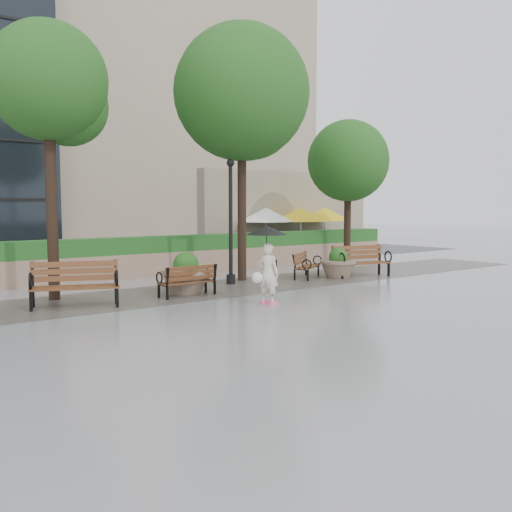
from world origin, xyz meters
TOP-DOWN VIEW (x-y plane):
  - ground at (0.00, 0.00)m, footprint 100.00×100.00m
  - cobble_strip at (0.00, 3.00)m, footprint 28.00×3.20m
  - hedge_wall at (0.00, 7.00)m, footprint 24.00×0.80m
  - cafe_wall at (9.50, 10.00)m, footprint 10.00×0.60m
  - cafe_hedge at (9.00, 7.80)m, footprint 8.00×0.50m
  - asphalt_street at (0.00, 11.00)m, footprint 40.00×7.00m
  - bldg_stone at (10.00, 23.00)m, footprint 18.00×10.00m
  - bench_1 at (-3.82, 2.49)m, footprint 2.14×1.47m
  - bench_2 at (-0.85, 2.31)m, footprint 1.56×0.64m
  - bench_3 at (4.29, 3.18)m, footprint 1.64×1.36m
  - bench_4 at (5.98, 2.29)m, footprint 2.07×1.24m
  - planter_left at (-0.62, 2.76)m, footprint 1.37×1.37m
  - planter_right at (5.18, 2.60)m, footprint 1.21×1.21m
  - lamppost at (1.46, 3.56)m, footprint 0.28×0.28m
  - tree_0 at (-3.67, 4.01)m, footprint 3.10×2.95m
  - tree_1 at (2.38, 4.09)m, footprint 4.26×4.26m
  - tree_2 at (8.86, 5.55)m, footprint 3.41×3.30m
  - patio_umb_white at (7.30, 9.04)m, footprint 2.50×2.50m
  - patio_umb_yellow_a at (8.99, 8.61)m, footprint 2.50×2.50m
  - patio_umb_yellow_b at (10.63, 8.69)m, footprint 2.50×2.50m
  - pedestrian at (0.07, 0.09)m, footprint 1.04×1.04m

SIDE VIEW (x-z plane):
  - ground at x=0.00m, z-range 0.00..0.00m
  - asphalt_street at x=0.00m, z-range 0.00..0.00m
  - cobble_strip at x=0.00m, z-range 0.00..0.01m
  - bench_2 at x=-0.85m, z-range -0.17..0.66m
  - bench_3 at x=4.29m, z-range -0.17..0.67m
  - bench_4 at x=5.98m, z-range -0.21..0.83m
  - bench_1 at x=-3.82m, z-range -0.22..0.86m
  - planter_right at x=5.18m, z-range -0.11..0.91m
  - planter_left at x=-0.62m, z-range -0.12..1.02m
  - cafe_hedge at x=9.00m, z-range 0.00..0.90m
  - hedge_wall at x=0.00m, z-range -0.01..1.34m
  - pedestrian at x=0.07m, z-range 0.21..2.13m
  - lamppost at x=1.46m, z-range -0.23..3.58m
  - patio_umb_white at x=7.30m, z-range 0.84..3.14m
  - patio_umb_yellow_a at x=8.99m, z-range 0.84..3.14m
  - patio_umb_yellow_b at x=10.63m, z-range 0.84..3.14m
  - cafe_wall at x=9.50m, z-range 0.00..4.00m
  - tree_2 at x=8.86m, z-range 1.17..7.06m
  - tree_0 at x=-3.67m, z-range 1.84..8.80m
  - tree_1 at x=2.38m, z-range 1.75..9.81m
  - bldg_stone at x=10.00m, z-range 0.00..20.00m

